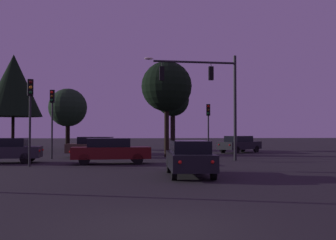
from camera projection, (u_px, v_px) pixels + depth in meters
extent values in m
plane|color=black|center=(140.00, 155.00, 32.19)|extent=(168.00, 168.00, 0.00)
cylinder|color=#232326|center=(235.00, 108.00, 26.12)|extent=(0.20, 0.20, 6.96)
cylinder|color=#232326|center=(195.00, 62.00, 25.78)|extent=(5.45, 0.54, 0.14)
ellipsoid|color=#F4EACC|center=(149.00, 58.00, 25.30)|extent=(0.56, 0.28, 0.16)
cylinder|color=#232326|center=(211.00, 65.00, 25.95)|extent=(0.05, 0.05, 0.26)
cube|color=black|center=(211.00, 73.00, 25.93)|extent=(0.32, 0.26, 0.90)
sphere|color=#4C0A0A|center=(210.00, 69.00, 26.08)|extent=(0.18, 0.18, 0.18)
sphere|color=#F9A319|center=(210.00, 74.00, 26.07)|extent=(0.18, 0.18, 0.18)
sphere|color=#0C4219|center=(210.00, 78.00, 26.06)|extent=(0.18, 0.18, 0.18)
cylinder|color=#232326|center=(162.00, 64.00, 25.42)|extent=(0.05, 0.05, 0.35)
cube|color=black|center=(162.00, 74.00, 25.40)|extent=(0.32, 0.26, 0.90)
sphere|color=#4C0A0A|center=(161.00, 70.00, 25.55)|extent=(0.18, 0.18, 0.18)
sphere|color=#F9A319|center=(161.00, 74.00, 25.54)|extent=(0.18, 0.18, 0.18)
sphere|color=#0C4219|center=(161.00, 78.00, 25.53)|extent=(0.18, 0.18, 0.18)
cylinder|color=#232326|center=(208.00, 136.00, 30.71)|extent=(0.12, 0.12, 3.15)
cube|color=black|center=(208.00, 110.00, 30.77)|extent=(0.33, 0.28, 0.90)
sphere|color=red|center=(208.00, 106.00, 30.64)|extent=(0.18, 0.18, 0.18)
sphere|color=#56380C|center=(208.00, 110.00, 30.63)|extent=(0.18, 0.18, 0.18)
sphere|color=#0C4219|center=(208.00, 113.00, 30.62)|extent=(0.18, 0.18, 0.18)
cylinder|color=#232326|center=(30.00, 131.00, 21.43)|extent=(0.12, 0.12, 3.87)
cube|color=black|center=(30.00, 87.00, 21.51)|extent=(0.37, 0.33, 0.90)
sphere|color=#4C0A0A|center=(31.00, 82.00, 21.39)|extent=(0.18, 0.18, 0.18)
sphere|color=#F9A319|center=(31.00, 87.00, 21.38)|extent=(0.18, 0.18, 0.18)
sphere|color=#0C4219|center=(31.00, 92.00, 21.37)|extent=(0.18, 0.18, 0.18)
cylinder|color=#232326|center=(52.00, 131.00, 27.54)|extent=(0.12, 0.12, 3.93)
cube|color=black|center=(52.00, 96.00, 27.62)|extent=(0.30, 0.24, 0.90)
sphere|color=red|center=(52.00, 92.00, 27.48)|extent=(0.18, 0.18, 0.18)
sphere|color=#56380C|center=(52.00, 96.00, 27.48)|extent=(0.18, 0.18, 0.18)
sphere|color=#0C4219|center=(52.00, 100.00, 27.47)|extent=(0.18, 0.18, 0.18)
cube|color=black|center=(189.00, 161.00, 16.89)|extent=(1.85, 4.28, 0.68)
cube|color=black|center=(190.00, 147.00, 16.75)|extent=(1.56, 2.32, 0.52)
cylinder|color=black|center=(169.00, 166.00, 18.22)|extent=(0.21, 0.64, 0.64)
cylinder|color=black|center=(203.00, 166.00, 18.32)|extent=(0.21, 0.64, 0.64)
cylinder|color=black|center=(174.00, 172.00, 15.43)|extent=(0.21, 0.64, 0.64)
cylinder|color=black|center=(213.00, 172.00, 15.53)|extent=(0.21, 0.64, 0.64)
sphere|color=red|center=(180.00, 162.00, 14.72)|extent=(0.14, 0.14, 0.14)
sphere|color=red|center=(213.00, 162.00, 14.80)|extent=(0.14, 0.14, 0.14)
cube|color=#4C0F0F|center=(111.00, 153.00, 23.26)|extent=(4.71, 2.09, 0.68)
cube|color=black|center=(108.00, 143.00, 23.26)|extent=(2.59, 1.67, 0.52)
cylinder|color=black|center=(135.00, 157.00, 24.25)|extent=(0.65, 0.25, 0.64)
cylinder|color=black|center=(138.00, 159.00, 22.77)|extent=(0.65, 0.25, 0.64)
cylinder|color=black|center=(85.00, 158.00, 23.74)|extent=(0.65, 0.25, 0.64)
cylinder|color=black|center=(84.00, 160.00, 22.25)|extent=(0.65, 0.25, 0.64)
sphere|color=red|center=(72.00, 151.00, 23.46)|extent=(0.14, 0.14, 0.14)
sphere|color=red|center=(70.00, 152.00, 22.29)|extent=(0.14, 0.14, 0.14)
cube|color=#232328|center=(3.00, 152.00, 23.89)|extent=(4.56, 2.25, 0.68)
cube|color=black|center=(6.00, 142.00, 23.94)|extent=(2.51, 1.82, 0.52)
cylinder|color=black|center=(25.00, 158.00, 23.30)|extent=(0.65, 0.25, 0.64)
cylinder|color=black|center=(30.00, 157.00, 24.96)|extent=(0.65, 0.25, 0.64)
sphere|color=red|center=(39.00, 151.00, 23.62)|extent=(0.14, 0.14, 0.14)
sphere|color=red|center=(43.00, 150.00, 24.92)|extent=(0.14, 0.14, 0.14)
cube|color=black|center=(240.00, 145.00, 35.74)|extent=(4.50, 3.99, 0.68)
cube|color=black|center=(239.00, 139.00, 35.66)|extent=(2.76, 2.60, 0.52)
cylinder|color=black|center=(243.00, 148.00, 37.25)|extent=(0.63, 0.54, 0.64)
cylinder|color=black|center=(256.00, 149.00, 36.11)|extent=(0.63, 0.54, 0.64)
cylinder|color=black|center=(223.00, 149.00, 35.35)|extent=(0.63, 0.54, 0.64)
cylinder|color=black|center=(237.00, 150.00, 34.21)|extent=(0.63, 0.54, 0.64)
sphere|color=red|center=(219.00, 145.00, 34.74)|extent=(0.14, 0.14, 0.14)
sphere|color=red|center=(230.00, 145.00, 33.84)|extent=(0.14, 0.14, 0.14)
cube|color=#473828|center=(98.00, 148.00, 29.43)|extent=(4.67, 2.34, 0.68)
cube|color=black|center=(96.00, 140.00, 29.45)|extent=(2.60, 1.81, 0.52)
cylinder|color=black|center=(119.00, 152.00, 30.10)|extent=(0.66, 0.29, 0.64)
cylinder|color=black|center=(115.00, 154.00, 28.57)|extent=(0.66, 0.29, 0.64)
cylinder|color=black|center=(81.00, 152.00, 30.26)|extent=(0.66, 0.29, 0.64)
cylinder|color=black|center=(75.00, 153.00, 28.74)|extent=(0.66, 0.29, 0.64)
sphere|color=red|center=(70.00, 147.00, 30.15)|extent=(0.14, 0.14, 0.14)
sphere|color=red|center=(65.00, 147.00, 28.95)|extent=(0.14, 0.14, 0.14)
cylinder|color=black|center=(68.00, 135.00, 42.80)|extent=(0.47, 0.47, 3.08)
sphere|color=black|center=(68.00, 108.00, 42.88)|extent=(4.15, 4.15, 4.15)
cylinder|color=black|center=(13.00, 135.00, 35.53)|extent=(0.28, 0.28, 3.28)
cone|color=black|center=(13.00, 85.00, 35.66)|extent=(5.12, 5.12, 5.64)
cylinder|color=black|center=(167.00, 130.00, 29.61)|extent=(0.35, 0.35, 3.99)
sphere|color=black|center=(167.00, 86.00, 29.71)|extent=(3.81, 3.81, 3.81)
cylinder|color=black|center=(173.00, 131.00, 41.14)|extent=(0.50, 0.50, 4.04)
sphere|color=black|center=(173.00, 100.00, 41.23)|extent=(3.43, 3.43, 3.43)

